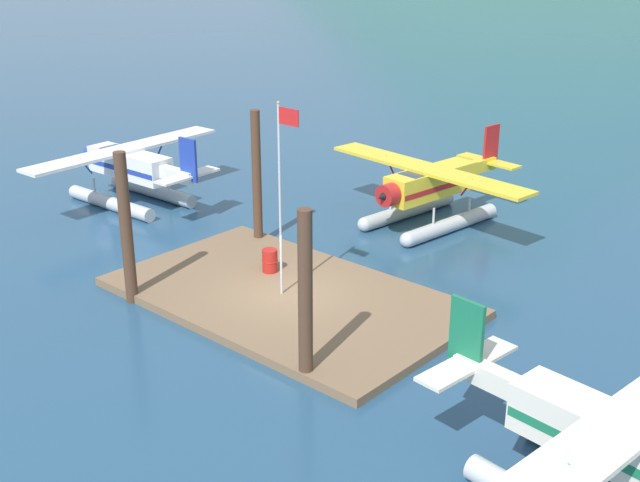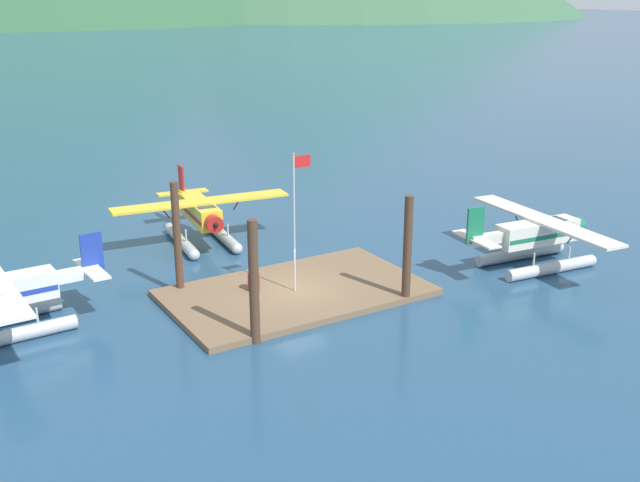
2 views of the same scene
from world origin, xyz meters
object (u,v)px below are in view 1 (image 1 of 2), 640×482
object	(u,v)px
flagpole	(282,180)
seaplane_white_port_fwd	(130,171)
seaplane_yellow_bow_centre	(430,190)
seaplane_cream_stbd_aft	(614,454)
fuel_drum	(270,261)

from	to	relation	value
flagpole	seaplane_white_port_fwd	distance (m)	13.74
seaplane_white_port_fwd	seaplane_yellow_bow_centre	size ratio (longest dim) A/B	1.00
seaplane_white_port_fwd	seaplane_cream_stbd_aft	bearing A→B (deg)	-13.30
fuel_drum	seaplane_yellow_bow_centre	distance (m)	9.04
fuel_drum	seaplane_cream_stbd_aft	world-z (taller)	seaplane_cream_stbd_aft
flagpole	seaplane_cream_stbd_aft	distance (m)	13.81
flagpole	seaplane_cream_stbd_aft	size ratio (longest dim) A/B	0.65
seaplane_yellow_bow_centre	seaplane_cream_stbd_aft	xyz separation A→B (m)	(13.90, -13.18, 0.00)
fuel_drum	seaplane_white_port_fwd	world-z (taller)	seaplane_white_port_fwd
flagpole	fuel_drum	size ratio (longest dim) A/B	7.78
fuel_drum	seaplane_white_port_fwd	size ratio (longest dim) A/B	0.08
seaplane_white_port_fwd	seaplane_cream_stbd_aft	distance (m)	26.92
flagpole	seaplane_white_port_fwd	world-z (taller)	flagpole
flagpole	seaplane_yellow_bow_centre	size ratio (longest dim) A/B	0.65
fuel_drum	seaplane_cream_stbd_aft	distance (m)	15.55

